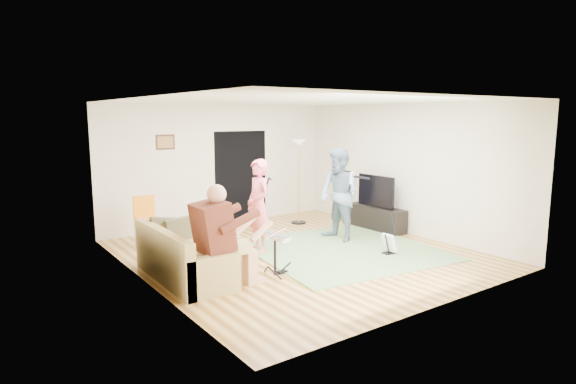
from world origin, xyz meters
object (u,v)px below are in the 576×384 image
object	(u,v)px
dining_chair	(147,230)
tv_cabinet	(377,218)
sofa	(180,262)
singer	(258,206)
guitarist	(339,195)
television	(376,191)
drum_kit	(275,257)
guitar_spare	(389,243)
torchiere_lamp	(299,166)

from	to	relation	value
dining_chair	tv_cabinet	size ratio (longest dim) A/B	0.69
sofa	singer	bearing A→B (deg)	19.45
singer	guitarist	world-z (taller)	guitarist
television	tv_cabinet	bearing A→B (deg)	0.00
television	singer	bearing A→B (deg)	179.30
guitarist	tv_cabinet	size ratio (longest dim) A/B	1.31
drum_kit	tv_cabinet	bearing A→B (deg)	19.61
dining_chair	television	world-z (taller)	television
singer	tv_cabinet	size ratio (longest dim) A/B	1.20
guitarist	singer	bearing A→B (deg)	-100.10
drum_kit	tv_cabinet	xyz separation A→B (m)	(3.50, 1.25, -0.04)
drum_kit	dining_chair	bearing A→B (deg)	111.75
tv_cabinet	television	size ratio (longest dim) A/B	1.40
singer	television	bearing A→B (deg)	93.97
sofa	guitar_spare	distance (m)	3.68
guitar_spare	television	world-z (taller)	television
sofa	dining_chair	xyz separation A→B (m)	(0.21, 2.05, 0.08)
guitarist	tv_cabinet	world-z (taller)	guitarist
drum_kit	dining_chair	world-z (taller)	dining_chair
guitar_spare	television	bearing A→B (deg)	51.91
guitarist	drum_kit	bearing A→B (deg)	-66.22
sofa	television	world-z (taller)	television
drum_kit	television	bearing A→B (deg)	19.87
guitar_spare	torchiere_lamp	size ratio (longest dim) A/B	0.39
torchiere_lamp	guitarist	bearing A→B (deg)	-99.47
sofa	drum_kit	world-z (taller)	sofa
torchiere_lamp	sofa	bearing A→B (deg)	-151.24
sofa	guitarist	distance (m)	3.56
sofa	guitar_spare	xyz separation A→B (m)	(3.57, -0.89, -0.05)
singer	guitar_spare	xyz separation A→B (m)	(1.78, -1.53, -0.63)
guitarist	tv_cabinet	distance (m)	1.49
dining_chair	tv_cabinet	distance (m)	4.80
singer	torchiere_lamp	world-z (taller)	torchiere_lamp
sofa	television	size ratio (longest dim) A/B	1.99
dining_chair	guitar_spare	bearing A→B (deg)	-36.11
guitar_spare	dining_chair	xyz separation A→B (m)	(-3.36, 2.94, 0.13)
drum_kit	tv_cabinet	size ratio (longest dim) A/B	0.47
television	sofa	bearing A→B (deg)	-172.82
singer	guitar_spare	distance (m)	2.43
guitar_spare	torchiere_lamp	bearing A→B (deg)	86.21
drum_kit	torchiere_lamp	world-z (taller)	torchiere_lamp
guitarist	television	distance (m)	1.28
sofa	dining_chair	distance (m)	2.06
drum_kit	tv_cabinet	world-z (taller)	drum_kit
tv_cabinet	television	distance (m)	0.60
singer	tv_cabinet	bearing A→B (deg)	93.98
drum_kit	television	xyz separation A→B (m)	(3.45, 1.25, 0.56)
singer	tv_cabinet	xyz separation A→B (m)	(3.00, -0.04, -0.59)
guitar_spare	singer	bearing A→B (deg)	139.37
television	torchiere_lamp	bearing A→B (deg)	123.45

